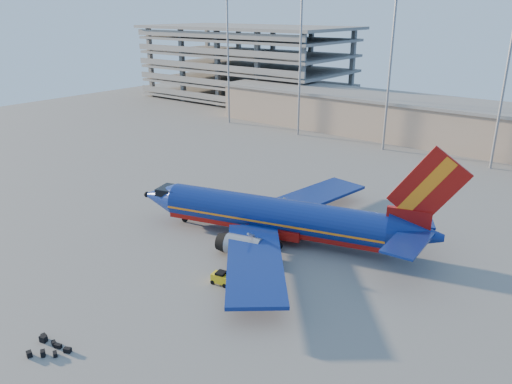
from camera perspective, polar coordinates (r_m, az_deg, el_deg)
ground at (r=61.60m, az=0.63°, el=-4.86°), size 220.00×220.00×0.00m
terminal_building at (r=107.36m, az=24.51°, el=6.71°), size 122.00×16.00×8.50m
parking_garage at (r=152.99m, az=-1.04°, el=14.85°), size 62.00×32.00×21.40m
light_mast_row at (r=95.25m, az=20.84°, el=13.81°), size 101.60×1.60×28.65m
aircraft_main at (r=59.34m, az=2.86°, el=-2.90°), size 38.39×36.41×13.29m
baggage_tug at (r=50.97m, az=-4.02°, el=-9.74°), size 2.05×1.45×1.36m
luggage_pile at (r=45.88m, az=-22.69°, el=-15.94°), size 3.61×2.74×0.55m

